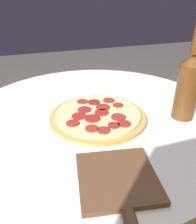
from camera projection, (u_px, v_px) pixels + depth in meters
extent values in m
cylinder|color=silver|center=(96.00, 190.00, 0.87)|extent=(0.09, 0.09, 0.68)
cylinder|color=silver|center=(96.00, 113.00, 0.70)|extent=(0.84, 0.84, 0.02)
cylinder|color=#C68E47|center=(98.00, 116.00, 0.65)|extent=(0.28, 0.28, 0.01)
cylinder|color=beige|center=(98.00, 114.00, 0.65)|extent=(0.25, 0.25, 0.01)
cylinder|color=maroon|center=(92.00, 128.00, 0.57)|extent=(0.03, 0.03, 0.00)
cylinder|color=maroon|center=(84.00, 110.00, 0.66)|extent=(0.04, 0.04, 0.00)
cylinder|color=maroon|center=(82.00, 102.00, 0.71)|extent=(0.03, 0.03, 0.00)
cylinder|color=maroon|center=(100.00, 113.00, 0.64)|extent=(0.04, 0.04, 0.00)
cylinder|color=maroon|center=(118.00, 117.00, 0.62)|extent=(0.04, 0.04, 0.00)
cylinder|color=maroon|center=(93.00, 102.00, 0.70)|extent=(0.04, 0.04, 0.00)
cylinder|color=maroon|center=(114.00, 125.00, 0.58)|extent=(0.03, 0.03, 0.00)
cylinder|color=maroon|center=(104.00, 130.00, 0.56)|extent=(0.03, 0.03, 0.00)
cylinder|color=maroon|center=(118.00, 105.00, 0.69)|extent=(0.03, 0.03, 0.00)
cylinder|color=maroon|center=(79.00, 116.00, 0.62)|extent=(0.04, 0.04, 0.00)
cylinder|color=maroon|center=(93.00, 118.00, 0.61)|extent=(0.04, 0.04, 0.00)
cylinder|color=maroon|center=(109.00, 100.00, 0.72)|extent=(0.04, 0.04, 0.00)
cylinder|color=maroon|center=(73.00, 123.00, 0.59)|extent=(0.04, 0.04, 0.00)
cylinder|color=maroon|center=(124.00, 124.00, 0.59)|extent=(0.04, 0.04, 0.00)
cylinder|color=maroon|center=(103.00, 107.00, 0.67)|extent=(0.04, 0.04, 0.00)
cylinder|color=#563314|center=(187.00, 92.00, 0.62)|extent=(0.06, 0.06, 0.16)
cone|color=#563314|center=(194.00, 59.00, 0.57)|extent=(0.06, 0.06, 0.03)
cube|color=brown|center=(117.00, 177.00, 0.43)|extent=(0.18, 0.18, 0.01)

